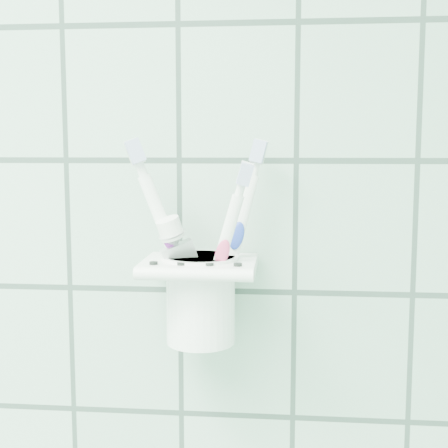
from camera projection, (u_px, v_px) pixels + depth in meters
The scene contains 6 objects.
holder_bracket at pixel (200, 267), 0.64m from camera, with size 0.12×0.10×0.04m.
cup at pixel (201, 295), 0.65m from camera, with size 0.08×0.08×0.09m.
toothbrush_pink at pixel (206, 232), 0.64m from camera, with size 0.08×0.02×0.21m.
toothbrush_blue at pixel (213, 235), 0.65m from camera, with size 0.06×0.02×0.21m.
toothbrush_orange at pixel (197, 246), 0.63m from camera, with size 0.06×0.03×0.19m.
toothpaste_tube at pixel (205, 262), 0.65m from camera, with size 0.06×0.04×0.14m.
Camera 1 is at (0.75, 0.53, 1.41)m, focal length 50.00 mm.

